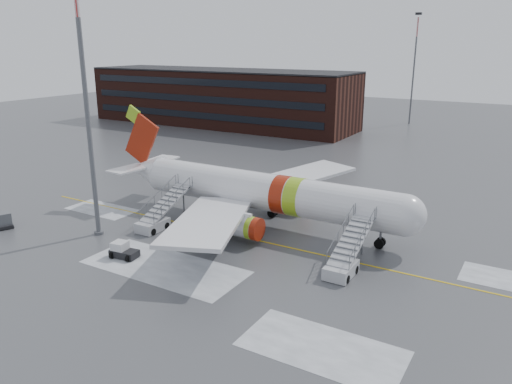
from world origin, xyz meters
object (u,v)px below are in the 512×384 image
Objects in this scene: airliner at (258,191)px; light_mast_near at (86,99)px; airstair_aft at (157,218)px; pushback_tug at (123,251)px; uld_container at (4,221)px; airstair_fwd at (345,260)px.

airliner is 18.69m from light_mast_near.
pushback_tug is (2.16, -7.00, -0.45)m from airstair_aft.
uld_container is (-15.71, -0.80, 0.12)m from pushback_tug.
airstair_fwd is 2.99× the size of pushback_tug.
airstair_fwd is 34.37m from uld_container.
light_mast_near is at bearing 155.21° from pushback_tug.
uld_container is (-33.47, -7.80, -0.33)m from airstair_fwd.
airstair_aft is 0.30× the size of light_mast_near.
airliner is at bearing 33.74° from uld_container.
airliner is 25.95m from uld_container.
airstair_fwd is 19.10m from pushback_tug.
light_mast_near reaches higher than pushback_tug.
airstair_aft is (-19.92, 0.00, 0.00)m from airstair_fwd.
pushback_tug is (-5.75, -13.53, -2.80)m from airliner.
airliner is 13.63× the size of pushback_tug.
airliner is at bearing 42.31° from light_mast_near.
airliner is 15.10× the size of uld_container.
light_mast_near is (9.66, 3.59, 12.41)m from uld_container.
pushback_tug is 1.11× the size of uld_container.
airliner reaches higher than airstair_aft.
uld_container is at bearing -146.26° from airliner.
airliner is 4.55× the size of airstair_aft.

